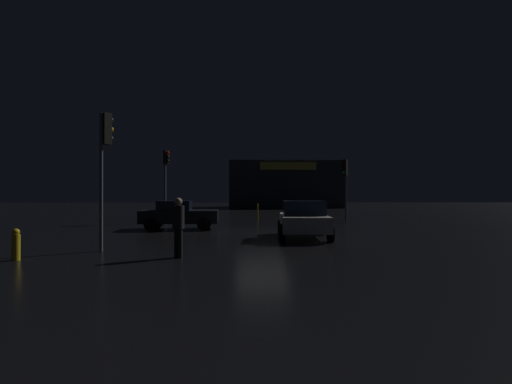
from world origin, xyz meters
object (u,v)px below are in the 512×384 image
object	(u,v)px
traffic_signal_cross_left	(166,171)
pedestrian	(178,223)
car_near	(179,215)
fire_hydrant	(16,245)
store_building	(284,185)
traffic_signal_main	(105,147)
traffic_signal_opposite	(345,175)
car_far	(303,219)

from	to	relation	value
traffic_signal_cross_left	pedestrian	world-z (taller)	traffic_signal_cross_left
car_near	traffic_signal_cross_left	bearing A→B (deg)	108.43
pedestrian	fire_hydrant	size ratio (longest dim) A/B	1.96
fire_hydrant	traffic_signal_cross_left	bearing A→B (deg)	84.20
pedestrian	fire_hydrant	xyz separation A→B (m)	(-4.41, -0.30, -0.57)
store_building	traffic_signal_main	world-z (taller)	store_building
traffic_signal_main	traffic_signal_opposite	xyz separation A→B (m)	(10.98, 12.02, -0.36)
fire_hydrant	traffic_signal_main	bearing A→B (deg)	43.75
traffic_signal_opposite	pedestrian	xyz separation A→B (m)	(-8.39, -13.46, -1.99)
store_building	traffic_signal_opposite	world-z (taller)	store_building
traffic_signal_opposite	fire_hydrant	distance (m)	18.97
store_building	car_far	distance (m)	36.04
car_far	pedestrian	world-z (taller)	pedestrian
pedestrian	store_building	bearing A→B (deg)	79.64
traffic_signal_opposite	fire_hydrant	size ratio (longest dim) A/B	4.54
traffic_signal_cross_left	car_near	bearing A→B (deg)	-71.57
car_far	traffic_signal_cross_left	bearing A→B (deg)	129.62
traffic_signal_opposite	car_near	size ratio (longest dim) A/B	1.01
pedestrian	fire_hydrant	world-z (taller)	pedestrian
store_building	traffic_signal_opposite	bearing A→B (deg)	-87.97
traffic_signal_cross_left	car_far	bearing A→B (deg)	-50.38
store_building	traffic_signal_main	bearing A→B (deg)	-104.34
fire_hydrant	car_near	bearing A→B (deg)	72.25
store_building	traffic_signal_cross_left	xyz separation A→B (m)	(-10.42, -26.96, 0.29)
traffic_signal_cross_left	fire_hydrant	xyz separation A→B (m)	(-1.42, -13.98, -2.83)
traffic_signal_opposite	pedestrian	world-z (taller)	traffic_signal_opposite
store_building	traffic_signal_cross_left	size ratio (longest dim) A/B	3.15
traffic_signal_main	fire_hydrant	bearing A→B (deg)	-136.25
traffic_signal_main	traffic_signal_cross_left	distance (m)	12.24
store_building	pedestrian	size ratio (longest dim) A/B	8.32
traffic_signal_cross_left	car_near	size ratio (longest dim) A/B	1.15
traffic_signal_main	traffic_signal_cross_left	world-z (taller)	traffic_signal_cross_left
store_building	traffic_signal_main	xyz separation A→B (m)	(-10.02, -39.19, 0.39)
traffic_signal_cross_left	pedestrian	distance (m)	14.19
pedestrian	car_near	bearing A→B (deg)	99.02
traffic_signal_opposite	traffic_signal_cross_left	world-z (taller)	traffic_signal_cross_left
store_building	car_near	xyz separation A→B (m)	(-8.86, -31.64, -2.22)
traffic_signal_main	fire_hydrant	xyz separation A→B (m)	(-1.82, -1.74, -2.93)
traffic_signal_cross_left	car_far	world-z (taller)	traffic_signal_cross_left
traffic_signal_main	traffic_signal_opposite	distance (m)	16.28
store_building	car_far	bearing A→B (deg)	-94.89
traffic_signal_opposite	car_far	world-z (taller)	traffic_signal_opposite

